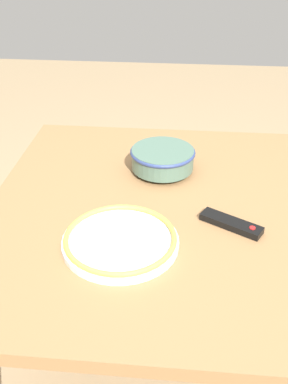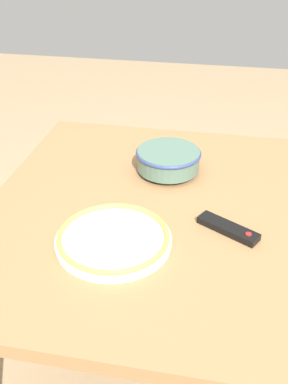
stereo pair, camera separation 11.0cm
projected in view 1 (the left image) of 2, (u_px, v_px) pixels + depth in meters
ground_plane at (162, 361)px, 1.74m from camera, size 8.00×8.00×0.00m
dining_table at (166, 228)px, 1.40m from camera, size 1.13×1.09×0.73m
noodle_bowl at (163, 158)px, 1.52m from camera, size 0.22×0.22×0.08m
food_plate at (120, 240)px, 1.19m from camera, size 0.31×0.31×0.04m
tv_remote at (231, 223)px, 1.27m from camera, size 0.13×0.18×0.02m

